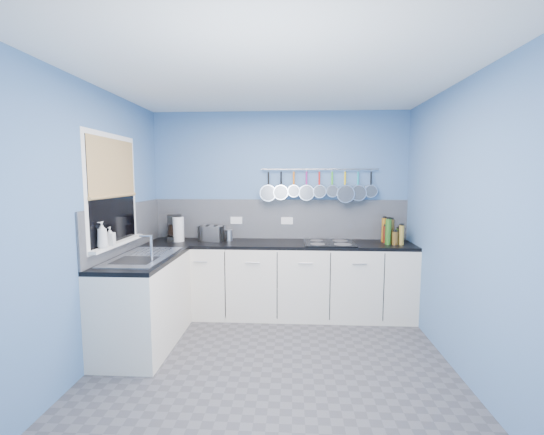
# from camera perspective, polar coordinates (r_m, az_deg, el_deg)

# --- Properties ---
(floor) EXTENTS (3.20, 3.00, 0.02)m
(floor) POSITION_cam_1_polar(r_m,az_deg,el_deg) (3.61, 0.12, -21.68)
(floor) COLOR #47474C
(floor) RESTS_ON ground
(ceiling) EXTENTS (3.20, 3.00, 0.02)m
(ceiling) POSITION_cam_1_polar(r_m,az_deg,el_deg) (3.30, 0.13, 20.80)
(ceiling) COLOR white
(ceiling) RESTS_ON ground
(wall_back) EXTENTS (3.20, 0.02, 2.50)m
(wall_back) POSITION_cam_1_polar(r_m,az_deg,el_deg) (4.72, 1.13, 1.00)
(wall_back) COLOR #4B71A3
(wall_back) RESTS_ON ground
(wall_front) EXTENTS (3.20, 0.02, 2.50)m
(wall_front) POSITION_cam_1_polar(r_m,az_deg,el_deg) (1.74, -2.64, -8.14)
(wall_front) COLOR #4B71A3
(wall_front) RESTS_ON ground
(wall_left) EXTENTS (0.02, 3.00, 2.50)m
(wall_left) POSITION_cam_1_polar(r_m,az_deg,el_deg) (3.68, -25.80, -1.12)
(wall_left) COLOR #4B71A3
(wall_left) RESTS_ON ground
(wall_right) EXTENTS (0.02, 3.00, 2.50)m
(wall_right) POSITION_cam_1_polar(r_m,az_deg,el_deg) (3.52, 27.30, -1.50)
(wall_right) COLOR #4B71A3
(wall_right) RESTS_ON ground
(backsplash_back) EXTENTS (3.20, 0.02, 0.50)m
(backsplash_back) POSITION_cam_1_polar(r_m,az_deg,el_deg) (4.71, 1.12, -0.24)
(backsplash_back) COLOR gray
(backsplash_back) RESTS_ON wall_back
(backsplash_left) EXTENTS (0.02, 1.80, 0.50)m
(backsplash_left) POSITION_cam_1_polar(r_m,az_deg,el_deg) (4.21, -21.52, -1.44)
(backsplash_left) COLOR gray
(backsplash_left) RESTS_ON wall_left
(cabinet_run_back) EXTENTS (3.20, 0.60, 0.86)m
(cabinet_run_back) POSITION_cam_1_polar(r_m,az_deg,el_deg) (4.57, 0.96, -9.67)
(cabinet_run_back) COLOR silver
(cabinet_run_back) RESTS_ON ground
(worktop_back) EXTENTS (3.20, 0.60, 0.04)m
(worktop_back) POSITION_cam_1_polar(r_m,az_deg,el_deg) (4.46, 0.97, -4.10)
(worktop_back) COLOR black
(worktop_back) RESTS_ON cabinet_run_back
(cabinet_run_left) EXTENTS (0.60, 1.20, 0.86)m
(cabinet_run_left) POSITION_cam_1_polar(r_m,az_deg,el_deg) (3.99, -19.09, -12.40)
(cabinet_run_left) COLOR silver
(cabinet_run_left) RESTS_ON ground
(worktop_left) EXTENTS (0.60, 1.20, 0.04)m
(worktop_left) POSITION_cam_1_polar(r_m,az_deg,el_deg) (3.87, -19.33, -6.07)
(worktop_left) COLOR black
(worktop_left) RESTS_ON cabinet_run_left
(window_frame) EXTENTS (0.01, 1.00, 1.10)m
(window_frame) POSITION_cam_1_polar(r_m,az_deg,el_deg) (3.90, -23.42, 3.80)
(window_frame) COLOR white
(window_frame) RESTS_ON wall_left
(window_glass) EXTENTS (0.01, 0.90, 1.00)m
(window_glass) POSITION_cam_1_polar(r_m,az_deg,el_deg) (3.90, -23.36, 3.80)
(window_glass) COLOR black
(window_glass) RESTS_ON wall_left
(bamboo_blind) EXTENTS (0.01, 0.90, 0.55)m
(bamboo_blind) POSITION_cam_1_polar(r_m,az_deg,el_deg) (3.90, -23.40, 7.11)
(bamboo_blind) COLOR tan
(bamboo_blind) RESTS_ON wall_left
(window_sill) EXTENTS (0.10, 0.98, 0.03)m
(window_sill) POSITION_cam_1_polar(r_m,az_deg,el_deg) (3.94, -22.77, -3.68)
(window_sill) COLOR white
(window_sill) RESTS_ON wall_left
(sink_unit) EXTENTS (0.50, 0.95, 0.01)m
(sink_unit) POSITION_cam_1_polar(r_m,az_deg,el_deg) (3.86, -19.34, -5.72)
(sink_unit) COLOR silver
(sink_unit) RESTS_ON worktop_left
(mixer_tap) EXTENTS (0.12, 0.08, 0.26)m
(mixer_tap) POSITION_cam_1_polar(r_m,az_deg,el_deg) (3.62, -18.16, -4.45)
(mixer_tap) COLOR silver
(mixer_tap) RESTS_ON worktop_left
(socket_left) EXTENTS (0.15, 0.01, 0.09)m
(socket_left) POSITION_cam_1_polar(r_m,az_deg,el_deg) (4.75, -5.53, -0.45)
(socket_left) COLOR white
(socket_left) RESTS_ON backsplash_back
(socket_right) EXTENTS (0.15, 0.01, 0.09)m
(socket_right) POSITION_cam_1_polar(r_m,az_deg,el_deg) (4.69, 2.33, -0.50)
(socket_right) COLOR white
(socket_right) RESTS_ON backsplash_back
(pot_rail) EXTENTS (1.45, 0.02, 0.02)m
(pot_rail) POSITION_cam_1_polar(r_m,az_deg,el_deg) (4.65, 7.34, 7.41)
(pot_rail) COLOR silver
(pot_rail) RESTS_ON wall_back
(soap_bottle_a) EXTENTS (0.11, 0.11, 0.24)m
(soap_bottle_a) POSITION_cam_1_polar(r_m,az_deg,el_deg) (3.63, -24.79, -2.44)
(soap_bottle_a) COLOR white
(soap_bottle_a) RESTS_ON window_sill
(soap_bottle_b) EXTENTS (0.09, 0.09, 0.17)m
(soap_bottle_b) POSITION_cam_1_polar(r_m,az_deg,el_deg) (3.76, -23.77, -2.63)
(soap_bottle_b) COLOR white
(soap_bottle_b) RESTS_ON window_sill
(paper_towel) EXTENTS (0.17, 0.17, 0.30)m
(paper_towel) POSITION_cam_1_polar(r_m,az_deg,el_deg) (4.64, -14.27, -1.78)
(paper_towel) COLOR white
(paper_towel) RESTS_ON worktop_back
(coffee_maker) EXTENTS (0.23, 0.24, 0.32)m
(coffee_maker) POSITION_cam_1_polar(r_m,az_deg,el_deg) (4.70, -14.88, -1.58)
(coffee_maker) COLOR black
(coffee_maker) RESTS_ON worktop_back
(toaster) EXTENTS (0.33, 0.24, 0.19)m
(toaster) POSITION_cam_1_polar(r_m,az_deg,el_deg) (4.61, -9.29, -2.43)
(toaster) COLOR silver
(toaster) RESTS_ON worktop_back
(canister) EXTENTS (0.10, 0.10, 0.13)m
(canister) POSITION_cam_1_polar(r_m,az_deg,el_deg) (4.59, -6.65, -2.75)
(canister) COLOR silver
(canister) RESTS_ON worktop_back
(hob) EXTENTS (0.59, 0.52, 0.01)m
(hob) POSITION_cam_1_polar(r_m,az_deg,el_deg) (4.43, 8.83, -3.90)
(hob) COLOR black
(hob) RESTS_ON worktop_back
(pan_0) EXTENTS (0.21, 0.09, 0.40)m
(pan_0) POSITION_cam_1_polar(r_m,az_deg,el_deg) (4.64, -0.56, 4.99)
(pan_0) COLOR silver
(pan_0) RESTS_ON pot_rail
(pan_1) EXTENTS (0.19, 0.12, 0.38)m
(pan_1) POSITION_cam_1_polar(r_m,az_deg,el_deg) (4.63, 1.41, 5.12)
(pan_1) COLOR silver
(pan_1) RESTS_ON pot_rail
(pan_2) EXTENTS (0.15, 0.11, 0.34)m
(pan_2) POSITION_cam_1_polar(r_m,az_deg,el_deg) (4.63, 3.38, 5.33)
(pan_2) COLOR silver
(pan_2) RESTS_ON pot_rail
(pan_3) EXTENTS (0.20, 0.08, 0.39)m
(pan_3) POSITION_cam_1_polar(r_m,az_deg,el_deg) (4.63, 5.35, 5.04)
(pan_3) COLOR silver
(pan_3) RESTS_ON pot_rail
(pan_4) EXTENTS (0.16, 0.12, 0.35)m
(pan_4) POSITION_cam_1_polar(r_m,az_deg,el_deg) (4.64, 7.32, 5.23)
(pan_4) COLOR silver
(pan_4) RESTS_ON pot_rail
(pan_5) EXTENTS (0.15, 0.10, 0.34)m
(pan_5) POSITION_cam_1_polar(r_m,az_deg,el_deg) (4.65, 9.28, 5.26)
(pan_5) COLOR silver
(pan_5) RESTS_ON pot_rail
(pan_6) EXTENTS (0.22, 0.11, 0.41)m
(pan_6) POSITION_cam_1_polar(r_m,az_deg,el_deg) (4.67, 11.22, 4.80)
(pan_6) COLOR silver
(pan_6) RESTS_ON pot_rail
(pan_7) EXTENTS (0.20, 0.08, 0.39)m
(pan_7) POSITION_cam_1_polar(r_m,az_deg,el_deg) (4.70, 13.14, 4.90)
(pan_7) COLOR silver
(pan_7) RESTS_ON pot_rail
(pan_8) EXTENTS (0.16, 0.05, 0.35)m
(pan_8) POSITION_cam_1_polar(r_m,az_deg,el_deg) (4.73, 15.05, 5.11)
(pan_8) COLOR silver
(pan_8) RESTS_ON pot_rail
(condiment_0) EXTENTS (0.06, 0.06, 0.16)m
(condiment_0) POSITION_cam_1_polar(r_m,az_deg,el_deg) (4.74, 18.98, -2.60)
(condiment_0) COLOR #3F721E
(condiment_0) RESTS_ON worktop_back
(condiment_1) EXTENTS (0.06, 0.06, 0.13)m
(condiment_1) POSITION_cam_1_polar(r_m,az_deg,el_deg) (4.70, 17.64, -2.81)
(condiment_1) COLOR black
(condiment_1) RESTS_ON worktop_back
(condiment_2) EXTENTS (0.07, 0.07, 0.29)m
(condiment_2) POSITION_cam_1_polar(r_m,az_deg,el_deg) (4.67, 16.96, -1.85)
(condiment_2) COLOR #8C5914
(condiment_2) RESTS_ON worktop_back
(condiment_3) EXTENTS (0.07, 0.07, 0.21)m
(condiment_3) POSITION_cam_1_polar(r_m,az_deg,el_deg) (4.63, 19.32, -2.52)
(condiment_3) COLOR black
(condiment_3) RESTS_ON worktop_back
(condiment_4) EXTENTS (0.07, 0.07, 0.28)m
(condiment_4) POSITION_cam_1_polar(r_m,az_deg,el_deg) (4.62, 17.92, -2.02)
(condiment_4) COLOR brown
(condiment_4) RESTS_ON worktop_back
(condiment_5) EXTENTS (0.06, 0.06, 0.20)m
(condiment_5) POSITION_cam_1_polar(r_m,az_deg,el_deg) (4.61, 17.13, -2.52)
(condiment_5) COLOR #4C190C
(condiment_5) RESTS_ON worktop_back
(condiment_6) EXTENTS (0.06, 0.06, 0.23)m
(condiment_6) POSITION_cam_1_polar(r_m,az_deg,el_deg) (4.54, 19.39, -2.58)
(condiment_6) COLOR olive
(condiment_6) RESTS_ON worktop_back
(condiment_7) EXTENTS (0.07, 0.07, 0.15)m
(condiment_7) POSITION_cam_1_polar(r_m,az_deg,el_deg) (4.52, 18.50, -3.06)
(condiment_7) COLOR brown
(condiment_7) RESTS_ON worktop_back
(condiment_8) EXTENTS (0.07, 0.07, 0.30)m
(condiment_8) POSITION_cam_1_polar(r_m,az_deg,el_deg) (4.50, 17.53, -2.11)
(condiment_8) COLOR #265919
(condiment_8) RESTS_ON worktop_back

